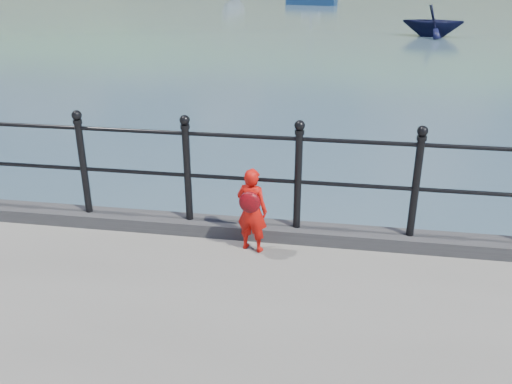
% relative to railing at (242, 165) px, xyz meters
% --- Properties ---
extents(ground, '(600.00, 600.00, 0.00)m').
position_rel_railing_xyz_m(ground, '(-0.00, 0.15, -1.82)').
color(ground, '#2D4251').
rests_on(ground, ground).
extents(kerb, '(60.00, 0.30, 0.15)m').
position_rel_railing_xyz_m(kerb, '(-0.00, -0.00, -0.75)').
color(kerb, '#28282B').
rests_on(kerb, quay).
extents(railing, '(18.11, 0.11, 1.20)m').
position_rel_railing_xyz_m(railing, '(0.00, 0.00, 0.00)').
color(railing, black).
rests_on(railing, kerb).
extents(far_shore, '(830.00, 200.00, 156.00)m').
position_rel_railing_xyz_m(far_shore, '(38.34, 239.56, -24.39)').
color(far_shore, '#333A21').
rests_on(far_shore, ground).
extents(child, '(0.38, 0.33, 0.91)m').
position_rel_railing_xyz_m(child, '(0.16, -0.32, -0.36)').
color(child, red).
rests_on(child, quay).
extents(launch_navy, '(3.29, 2.89, 1.64)m').
position_rel_railing_xyz_m(launch_navy, '(5.49, 26.05, -1.00)').
color(launch_navy, black).
rests_on(launch_navy, ground).
extents(sailboat_port, '(4.74, 2.34, 6.80)m').
position_rel_railing_xyz_m(sailboat_port, '(-2.45, 47.25, -1.48)').
color(sailboat_port, navy).
rests_on(sailboat_port, ground).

